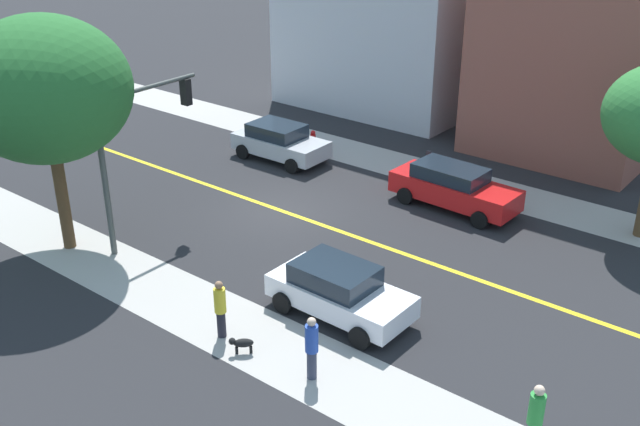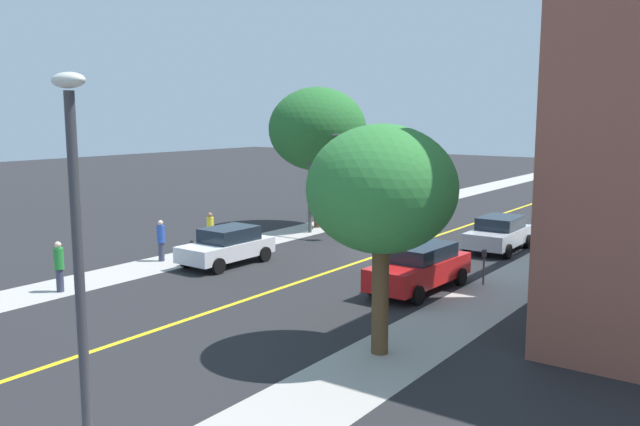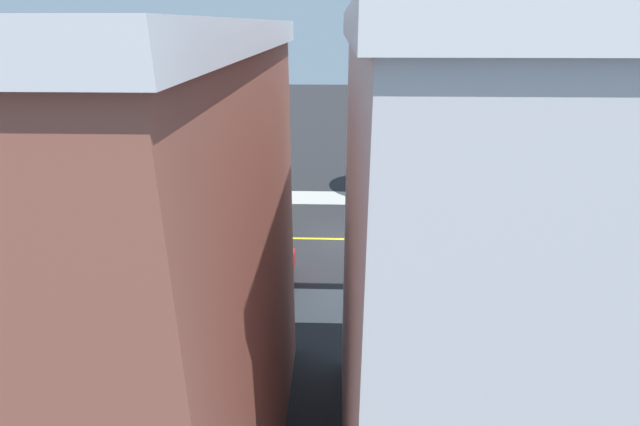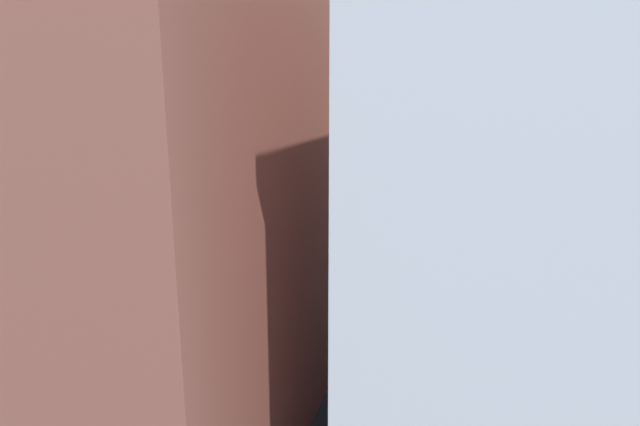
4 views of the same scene
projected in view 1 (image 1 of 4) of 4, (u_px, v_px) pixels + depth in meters
The scene contains 16 objects.
ground_plane at pixel (281, 211), 27.55m from camera, with size 140.00×140.00×0.00m, color #262628.
sidewalk_left at pixel (381, 160), 32.19m from camera, with size 2.54×126.00×0.01m, color #ADA8A0.
sidewalk_right at pixel (141, 282), 22.91m from camera, with size 2.54×126.00×0.01m, color #ADA8A0.
road_centerline_stripe at pixel (281, 211), 27.55m from camera, with size 0.20×126.00×0.00m, color yellow.
brick_apartment_block at pixel (597, 15), 32.39m from camera, with size 10.71×7.61×11.22m.
street_tree_left_near at pixel (45, 90), 22.69m from camera, with size 5.32×5.32×7.68m.
fire_hydrant at pixel (313, 139), 33.48m from camera, with size 0.44×0.24×0.79m.
parking_meter at pixel (428, 161), 29.68m from camera, with size 0.12×0.18×1.32m.
traffic_light_mast at pixel (133, 136), 23.87m from camera, with size 4.12×0.32×5.73m.
red_sedan_left_curb at pixel (454, 187), 27.44m from camera, with size 2.08×4.86×1.61m.
silver_sedan_left_curb at pixel (280, 141), 31.95m from camera, with size 2.13×4.20×1.56m.
white_sedan_right_curb at pixel (339, 290), 20.92m from camera, with size 2.09×4.17×1.55m.
pedestrian_blue_shirt at pixel (312, 346), 18.27m from camera, with size 0.33×0.33×1.77m.
pedestrian_yellow_shirt at pixel (220, 307), 19.90m from camera, with size 0.32×0.32×1.72m.
pedestrian_green_shirt at pixel (535, 418), 15.89m from camera, with size 0.34×0.34×1.81m.
small_dog at pixel (242, 343), 19.44m from camera, with size 0.56×0.58×0.49m.
Camera 1 is at (18.64, 16.62, 11.73)m, focal length 41.86 mm.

